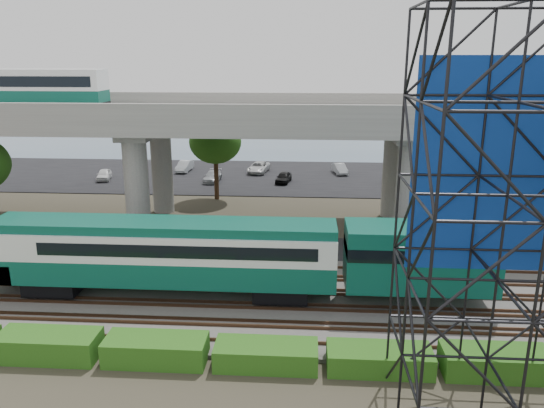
{
  "coord_description": "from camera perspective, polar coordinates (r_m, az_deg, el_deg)",
  "views": [
    {
      "loc": [
        2.66,
        -25.18,
        13.39
      ],
      "look_at": [
        0.57,
        6.0,
        4.64
      ],
      "focal_mm": 35.0,
      "sensor_mm": 36.0,
      "label": 1
    }
  ],
  "objects": [
    {
      "name": "service_road",
      "position": [
        38.19,
        -0.4,
        -4.81
      ],
      "size": [
        90.0,
        5.0,
        0.08
      ],
      "primitive_type": "cube",
      "color": "black",
      "rests_on": "ground"
    },
    {
      "name": "harbor_water",
      "position": [
        82.32,
        1.95,
        6.29
      ],
      "size": [
        140.0,
        40.0,
        0.03
      ],
      "primitive_type": "cube",
      "color": "#3F5368",
      "rests_on": "ground"
    },
    {
      "name": "suv",
      "position": [
        38.07,
        -3.68,
        -3.7
      ],
      "size": [
        5.2,
        2.47,
        1.43
      ],
      "primitive_type": "imported",
      "rotation": [
        0.0,
        0.0,
        1.55
      ],
      "color": "black",
      "rests_on": "service_road"
    },
    {
      "name": "overpass",
      "position": [
        41.71,
        -1.81,
        8.51
      ],
      "size": [
        80.0,
        12.0,
        12.4
      ],
      "color": "#9E9B93",
      "rests_on": "ground"
    },
    {
      "name": "commuter_train",
      "position": [
        29.7,
        -7.53,
        -5.22
      ],
      "size": [
        29.3,
        3.06,
        4.3
      ],
      "color": "black",
      "rests_on": "rail_tracks"
    },
    {
      "name": "hedge_strip",
      "position": [
        24.57,
        -0.62,
        -15.84
      ],
      "size": [
        34.6,
        1.8,
        1.2
      ],
      "color": "#245012",
      "rests_on": "ground"
    },
    {
      "name": "ground",
      "position": [
        28.65,
        -1.99,
        -12.23
      ],
      "size": [
        140.0,
        140.0,
        0.0
      ],
      "primitive_type": "plane",
      "color": "#474233",
      "rests_on": "ground"
    },
    {
      "name": "parked_cars",
      "position": [
        60.44,
        1.58,
        3.49
      ],
      "size": [
        38.58,
        9.28,
        1.24
      ],
      "color": "silver",
      "rests_on": "parking_lot"
    },
    {
      "name": "rail_tracks",
      "position": [
        30.3,
        -1.61,
        -10.0
      ],
      "size": [
        90.0,
        9.52,
        0.16
      ],
      "color": "#472D1E",
      "rests_on": "ballast_bed"
    },
    {
      "name": "ballast_bed",
      "position": [
        30.38,
        -1.61,
        -10.3
      ],
      "size": [
        90.0,
        12.0,
        0.2
      ],
      "primitive_type": "cube",
      "color": "slate",
      "rests_on": "ground"
    },
    {
      "name": "trees",
      "position": [
        42.72,
        -6.13,
        5.01
      ],
      "size": [
        40.94,
        16.94,
        7.69
      ],
      "color": "#382314",
      "rests_on": "ground"
    },
    {
      "name": "parking_lot",
      "position": [
        60.73,
        1.23,
        2.95
      ],
      "size": [
        90.0,
        18.0,
        0.08
      ],
      "primitive_type": "cube",
      "color": "black",
      "rests_on": "ground"
    }
  ]
}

